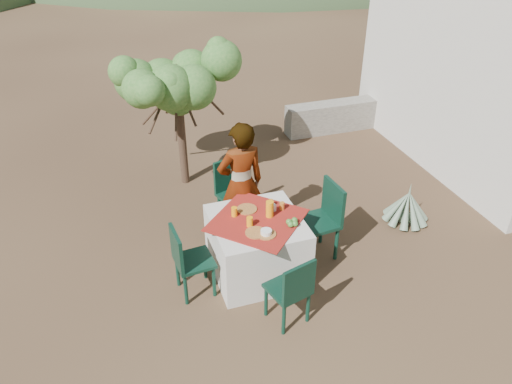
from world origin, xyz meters
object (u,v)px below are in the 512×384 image
at_px(shrub_tree, 181,88).
at_px(juice_pitcher, 270,209).
at_px(chair_far, 234,190).
at_px(chair_right, 324,217).
at_px(agave, 407,207).
at_px(table, 257,246).
at_px(chair_near, 292,289).
at_px(person, 241,184).
at_px(chair_left, 187,259).

height_order(shrub_tree, juice_pitcher, shrub_tree).
distance_m(chair_far, shrub_tree, 1.71).
height_order(chair_far, shrub_tree, shrub_tree).
height_order(chair_right, agave, chair_right).
distance_m(table, chair_near, 0.90).
xyz_separation_m(agave, juice_pitcher, (-2.12, -0.33, 0.63)).
bearing_deg(agave, juice_pitcher, -171.13).
bearing_deg(person, shrub_tree, -82.96).
relative_size(agave, juice_pitcher, 3.43).
height_order(chair_right, person, person).
height_order(chair_far, chair_near, chair_far).
height_order(table, person, person).
bearing_deg(shrub_tree, agave, -38.13).
relative_size(chair_near, chair_left, 0.97).
height_order(chair_far, person, person).
xyz_separation_m(chair_far, chair_right, (0.86, -0.98, 0.02)).
distance_m(chair_right, juice_pitcher, 0.79).
bearing_deg(chair_near, chair_far, -103.89).
bearing_deg(person, chair_left, 37.92).
bearing_deg(chair_left, agave, -86.73).
xyz_separation_m(person, agave, (2.26, -0.35, -0.60)).
xyz_separation_m(person, shrub_tree, (-0.36, 1.71, 0.68)).
distance_m(person, agave, 2.36).
xyz_separation_m(chair_near, chair_left, (-0.93, 0.79, 0.02)).
height_order(person, shrub_tree, shrub_tree).
distance_m(chair_far, person, 0.48).
distance_m(chair_near, shrub_tree, 3.49).
relative_size(chair_near, chair_right, 0.86).
height_order(table, chair_near, chair_near).
relative_size(chair_far, chair_near, 1.11).
bearing_deg(shrub_tree, chair_far, -74.85).
bearing_deg(table, chair_far, 88.72).
relative_size(chair_far, chair_right, 0.96).
height_order(table, chair_far, chair_far).
bearing_deg(agave, chair_left, -171.68).
xyz_separation_m(chair_near, agave, (2.20, 1.25, -0.25)).
relative_size(chair_near, agave, 1.27).
bearing_deg(chair_right, table, -89.83).
xyz_separation_m(table, chair_right, (0.89, 0.09, 0.17)).
relative_size(shrub_tree, juice_pitcher, 9.74).
bearing_deg(chair_near, chair_right, -144.87).
relative_size(table, chair_far, 1.38).
relative_size(chair_left, chair_right, 0.89).
height_order(shrub_tree, agave, shrub_tree).
bearing_deg(table, agave, 8.75).
bearing_deg(table, chair_near, -84.71).
bearing_deg(shrub_tree, person, -78.03).
distance_m(chair_near, chair_right, 1.27).
relative_size(chair_right, juice_pitcher, 5.05).
bearing_deg(shrub_tree, table, -81.95).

